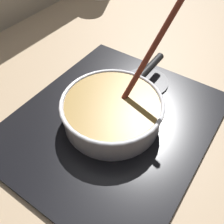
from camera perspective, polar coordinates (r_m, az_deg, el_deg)
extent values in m
cube|color=#9E8466|center=(0.64, 10.01, -10.81)|extent=(2.40, 1.60, 0.04)
cube|color=black|center=(0.67, 0.00, -2.29)|extent=(0.56, 0.48, 0.01)
torus|color=#592D0C|center=(0.66, 0.00, -1.73)|extent=(0.20, 0.20, 0.01)
cylinder|color=#262628|center=(0.78, 7.86, 6.87)|extent=(0.13, 0.13, 0.01)
cylinder|color=silver|center=(0.64, 0.00, 0.00)|extent=(0.25, 0.25, 0.07)
cylinder|color=olive|center=(0.64, 0.00, 0.24)|extent=(0.24, 0.24, 0.06)
torus|color=silver|center=(0.61, 0.00, 2.12)|extent=(0.26, 0.26, 0.01)
cylinder|color=black|center=(0.75, 8.55, 9.99)|extent=(0.14, 0.02, 0.02)
cylinder|color=#EDD88C|center=(0.56, 1.03, -5.36)|extent=(0.03, 0.03, 0.01)
cylinder|color=#E5CC7A|center=(0.65, 1.57, 4.38)|extent=(0.03, 0.03, 0.01)
cylinder|color=#E5CC7A|center=(0.61, 2.88, 0.06)|extent=(0.04, 0.04, 0.01)
cylinder|color=#EDD88C|center=(0.62, 0.19, 1.42)|extent=(0.03, 0.03, 0.01)
cylinder|color=beige|center=(0.61, -6.78, -0.48)|extent=(0.03, 0.03, 0.01)
cylinder|color=maroon|center=(0.60, 8.83, 13.36)|extent=(0.17, 0.08, 0.25)
cube|color=brown|center=(0.63, 2.03, 2.01)|extent=(0.05, 0.04, 0.01)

